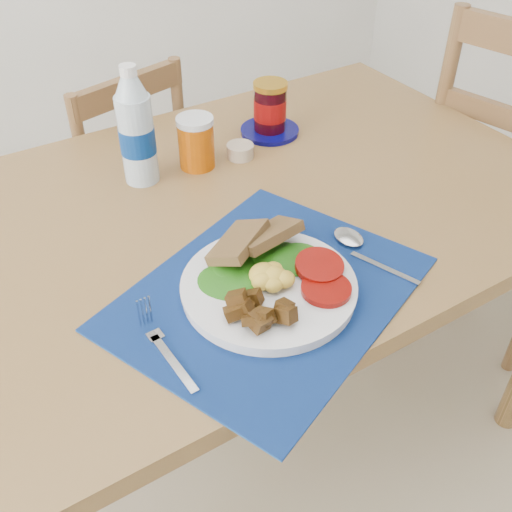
{
  "coord_description": "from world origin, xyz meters",
  "views": [
    {
      "loc": [
        -0.5,
        -0.68,
        1.44
      ],
      "look_at": [
        -0.09,
        -0.02,
        0.8
      ],
      "focal_mm": 42.0,
      "sensor_mm": 36.0,
      "label": 1
    }
  ],
  "objects_px": {
    "chair_far": "(120,170)",
    "water_bottle": "(137,132)",
    "jam_on_saucer": "(270,111)",
    "breakfast_plate": "(267,285)",
    "juice_glass": "(196,144)"
  },
  "relations": [
    {
      "from": "breakfast_plate",
      "to": "juice_glass",
      "type": "xyz_separation_m",
      "value": [
        0.1,
        0.44,
        0.03
      ]
    },
    {
      "from": "breakfast_plate",
      "to": "jam_on_saucer",
      "type": "xyz_separation_m",
      "value": [
        0.32,
        0.48,
        0.03
      ]
    },
    {
      "from": "breakfast_plate",
      "to": "jam_on_saucer",
      "type": "height_order",
      "value": "jam_on_saucer"
    },
    {
      "from": "water_bottle",
      "to": "jam_on_saucer",
      "type": "distance_m",
      "value": 0.35
    },
    {
      "from": "chair_far",
      "to": "water_bottle",
      "type": "bearing_deg",
      "value": 64.25
    },
    {
      "from": "breakfast_plate",
      "to": "juice_glass",
      "type": "relative_size",
      "value": 2.67
    },
    {
      "from": "chair_far",
      "to": "breakfast_plate",
      "type": "distance_m",
      "value": 0.92
    },
    {
      "from": "chair_far",
      "to": "jam_on_saucer",
      "type": "height_order",
      "value": "chair_far"
    },
    {
      "from": "water_bottle",
      "to": "juice_glass",
      "type": "bearing_deg",
      "value": -5.61
    },
    {
      "from": "chair_far",
      "to": "juice_glass",
      "type": "distance_m",
      "value": 0.52
    },
    {
      "from": "breakfast_plate",
      "to": "jam_on_saucer",
      "type": "distance_m",
      "value": 0.58
    },
    {
      "from": "breakfast_plate",
      "to": "jam_on_saucer",
      "type": "relative_size",
      "value": 2.05
    },
    {
      "from": "chair_far",
      "to": "jam_on_saucer",
      "type": "distance_m",
      "value": 0.55
    },
    {
      "from": "chair_far",
      "to": "breakfast_plate",
      "type": "bearing_deg",
      "value": 71.79
    },
    {
      "from": "water_bottle",
      "to": "breakfast_plate",
      "type": "bearing_deg",
      "value": -86.65
    }
  ]
}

